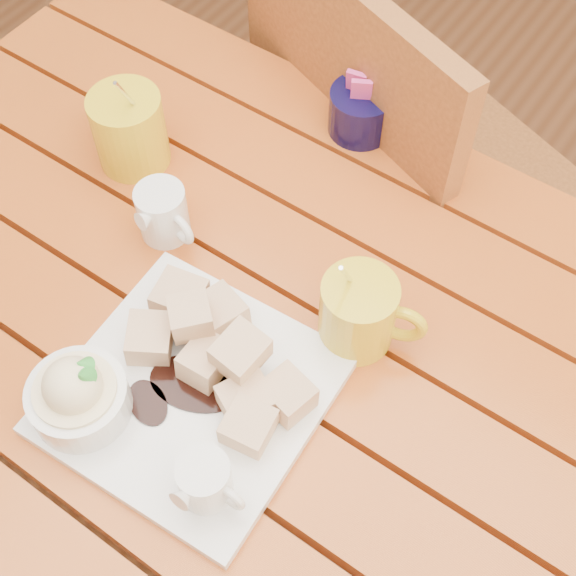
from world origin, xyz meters
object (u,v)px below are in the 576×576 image
Objects in this scene: table at (249,362)px; coffee_mug_right at (360,313)px; dessert_plate at (166,389)px; chair_far at (391,170)px; coffee_mug_left at (128,128)px.

table is 8.31× the size of coffee_mug_right.
chair_far is at bearing 95.15° from dessert_plate.
coffee_mug_left reaches higher than dessert_plate.
chair_far is (-0.06, 0.48, -0.11)m from table.
chair_far is at bearing 97.07° from table.
coffee_mug_left is at bearing 136.89° from dessert_plate.
table is at bearing 116.70° from chair_far.
coffee_mug_left is (-0.27, 0.25, 0.02)m from dessert_plate.
coffee_mug_right is at bearing 12.10° from coffee_mug_left.
coffee_mug_right reaches higher than dessert_plate.
coffee_mug_left is at bearing 78.70° from chair_far.
dessert_plate is (-0.00, -0.13, 0.14)m from table.
coffee_mug_right is (0.12, 0.06, 0.16)m from table.
table is 0.50m from chair_far.
dessert_plate is at bearing -21.91° from coffee_mug_left.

